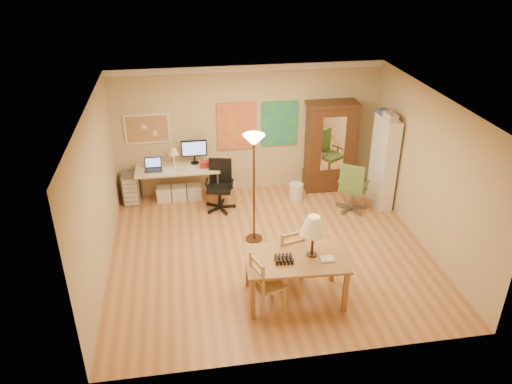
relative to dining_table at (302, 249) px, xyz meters
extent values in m
plane|color=#AA683C|center=(-0.24, 1.29, -0.89)|extent=(5.50, 5.50, 0.00)
cube|color=white|center=(-0.24, 3.75, 1.75)|extent=(5.50, 0.08, 0.12)
cube|color=#B37D54|center=(-2.29, 3.76, 0.61)|extent=(0.90, 0.04, 0.62)
cube|color=gold|center=(-0.49, 3.76, 0.56)|extent=(0.80, 0.04, 1.00)
cube|color=teal|center=(0.41, 3.76, 0.56)|extent=(0.75, 0.04, 0.95)
cube|color=brown|center=(-0.09, -0.01, -0.16)|extent=(1.53, 0.96, 0.04)
cube|color=brown|center=(-0.78, -0.36, -0.53)|extent=(0.07, 0.07, 0.70)
cube|color=brown|center=(0.56, -0.42, -0.53)|extent=(0.07, 0.07, 0.70)
cube|color=brown|center=(-0.75, 0.40, -0.53)|extent=(0.07, 0.07, 0.70)
cube|color=brown|center=(0.60, 0.33, -0.53)|extent=(0.07, 0.07, 0.70)
cylinder|color=#321B10|center=(0.16, 0.03, -0.13)|extent=(0.16, 0.16, 0.02)
cylinder|color=#321B10|center=(0.16, 0.03, 0.06)|extent=(0.04, 0.04, 0.40)
cone|color=#FDF9C6|center=(0.16, 0.03, 0.37)|extent=(0.40, 0.40, 0.28)
cube|color=white|center=(0.35, -0.13, -0.13)|extent=(0.21, 0.16, 0.03)
cube|color=black|center=(-0.28, -0.07, -0.10)|extent=(0.29, 0.23, 0.08)
cube|color=tan|center=(-0.10, 0.55, -0.44)|extent=(0.54, 0.52, 0.04)
cube|color=tan|center=(0.04, 0.78, -0.67)|extent=(0.05, 0.05, 0.43)
cube|color=tan|center=(-0.33, 0.67, -0.67)|extent=(0.05, 0.05, 0.43)
cube|color=tan|center=(0.14, 0.43, -0.67)|extent=(0.05, 0.05, 0.43)
cube|color=tan|center=(-0.23, 0.33, -0.67)|extent=(0.05, 0.05, 0.43)
cube|color=tan|center=(0.14, 0.43, -0.19)|extent=(0.05, 0.05, 0.50)
cube|color=tan|center=(-0.23, 0.33, -0.19)|extent=(0.05, 0.05, 0.50)
cube|color=tan|center=(-0.05, 0.38, -0.14)|extent=(0.37, 0.13, 0.05)
cube|color=tan|center=(-0.54, -0.16, -0.44)|extent=(0.53, 0.54, 0.04)
cube|color=tan|center=(-0.31, -0.29, -0.67)|extent=(0.05, 0.05, 0.42)
cube|color=tan|center=(-0.43, 0.07, -0.67)|extent=(0.05, 0.05, 0.42)
cube|color=tan|center=(-0.65, -0.40, -0.67)|extent=(0.05, 0.05, 0.42)
cube|color=tan|center=(-0.77, -0.04, -0.67)|extent=(0.05, 0.05, 0.42)
cube|color=tan|center=(-0.65, -0.40, -0.20)|extent=(0.05, 0.05, 0.49)
cube|color=tan|center=(-0.77, -0.04, -0.20)|extent=(0.05, 0.05, 0.49)
cube|color=tan|center=(-0.71, -0.22, -0.15)|extent=(0.15, 0.36, 0.05)
cylinder|color=#462E1C|center=(-0.45, 1.71, -0.87)|extent=(0.30, 0.30, 0.03)
cylinder|color=#462E1C|center=(-0.45, 1.71, 0.09)|extent=(0.04, 0.04, 1.91)
cone|color=#FFE0A5|center=(-0.45, 1.71, 1.07)|extent=(0.37, 0.37, 0.15)
cube|color=beige|center=(-1.75, 3.41, -0.14)|extent=(1.67, 0.73, 0.03)
cylinder|color=slate|center=(-2.54, 3.10, -0.52)|extent=(0.04, 0.04, 0.73)
cylinder|color=slate|center=(-0.97, 3.10, -0.52)|extent=(0.04, 0.04, 0.73)
cylinder|color=slate|center=(-2.54, 3.72, -0.52)|extent=(0.04, 0.04, 0.73)
cylinder|color=slate|center=(-0.97, 3.72, -0.52)|extent=(0.04, 0.04, 0.73)
cube|color=black|center=(-2.22, 3.36, -0.11)|extent=(0.33, 0.23, 0.02)
cube|color=black|center=(-2.22, 3.52, 0.00)|extent=(0.33, 0.06, 0.22)
cube|color=black|center=(-1.39, 3.57, 0.21)|extent=(0.52, 0.04, 0.33)
cone|color=#FDF9C6|center=(-1.81, 3.51, 0.19)|extent=(0.21, 0.21, 0.13)
cube|color=white|center=(-1.91, 3.25, -0.12)|extent=(0.26, 0.33, 0.01)
cube|color=maroon|center=(-1.18, 3.36, -0.06)|extent=(0.23, 0.17, 0.13)
cube|color=white|center=(-2.07, 3.46, -0.73)|extent=(0.29, 0.25, 0.31)
cube|color=white|center=(-1.75, 3.46, -0.73)|extent=(0.29, 0.25, 0.31)
cube|color=silver|center=(-1.44, 3.46, -0.73)|extent=(0.29, 0.25, 0.31)
cylinder|color=black|center=(-0.95, 2.93, -0.64)|extent=(0.06, 0.06, 0.39)
cube|color=black|center=(-0.95, 2.93, -0.41)|extent=(0.56, 0.54, 0.07)
cube|color=black|center=(-0.90, 3.14, -0.12)|extent=(0.45, 0.15, 0.51)
cube|color=black|center=(-1.20, 2.99, -0.28)|extent=(0.10, 0.30, 0.03)
cube|color=black|center=(-0.70, 2.88, -0.28)|extent=(0.10, 0.30, 0.03)
cylinder|color=slate|center=(1.67, 2.50, -0.63)|extent=(0.06, 0.06, 0.41)
cube|color=#457233|center=(1.67, 2.50, -0.40)|extent=(0.67, 0.66, 0.07)
cube|color=#457233|center=(1.54, 2.31, -0.09)|extent=(0.42, 0.30, 0.53)
cube|color=slate|center=(1.89, 2.35, -0.25)|extent=(0.20, 0.28, 0.03)
cube|color=slate|center=(1.44, 2.64, -0.25)|extent=(0.20, 0.28, 0.03)
cube|color=slate|center=(-2.72, 3.50, -0.56)|extent=(0.33, 0.37, 0.65)
cube|color=silver|center=(-2.72, 3.31, -0.56)|extent=(0.28, 0.02, 0.56)
cube|color=#3E1C10|center=(1.46, 3.53, 0.05)|extent=(0.98, 0.44, 1.87)
cube|color=#3E1C10|center=(1.46, 3.53, -0.69)|extent=(1.01, 0.48, 0.37)
cube|color=white|center=(1.46, 3.30, 0.23)|extent=(0.49, 0.01, 1.16)
cube|color=#3E1C10|center=(1.46, 3.53, 1.01)|extent=(1.05, 0.50, 0.07)
cube|color=white|center=(2.31, 2.68, 0.04)|extent=(0.28, 0.74, 1.85)
cube|color=#993333|center=(2.28, 2.54, -0.44)|extent=(0.17, 0.37, 0.22)
cube|color=#334C99|center=(2.28, 2.86, 0.65)|extent=(0.17, 0.26, 0.18)
cylinder|color=silver|center=(0.65, 3.07, -0.70)|extent=(0.29, 0.29, 0.37)
camera|label=1|loc=(-1.62, -5.88, 4.10)|focal=35.00mm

